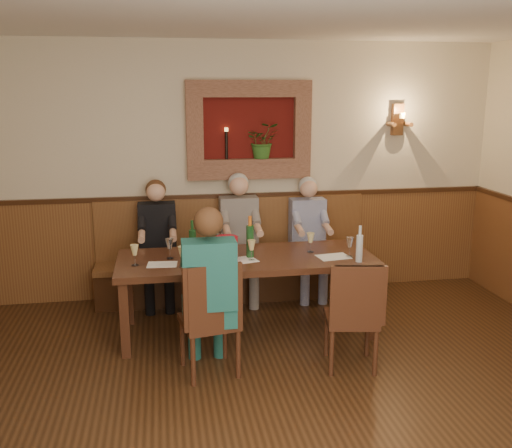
{
  "coord_description": "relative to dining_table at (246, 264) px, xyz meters",
  "views": [
    {
      "loc": [
        -0.76,
        -3.23,
        2.29
      ],
      "look_at": [
        0.1,
        1.9,
        1.05
      ],
      "focal_mm": 40.0,
      "sensor_mm": 36.0,
      "label": 1
    }
  ],
  "objects": [
    {
      "name": "person_bench_mid",
      "position": [
        0.06,
        0.84,
        -0.09
      ],
      "size": [
        0.41,
        0.51,
        1.41
      ],
      "color": "#524C4B",
      "rests_on": "ground"
    },
    {
      "name": "wine_bottle_green_b",
      "position": [
        -0.5,
        0.01,
        0.22
      ],
      "size": [
        0.08,
        0.08,
        0.37
      ],
      "rotation": [
        0.0,
        0.0,
        -0.29
      ],
      "color": "#19471E",
      "rests_on": "dining_table"
    },
    {
      "name": "tasting_sheet_a",
      "position": [
        -0.78,
        -0.12,
        0.08
      ],
      "size": [
        0.28,
        0.21,
        0.0
      ],
      "primitive_type": "cube",
      "rotation": [
        0.0,
        0.0,
        -0.09
      ],
      "color": "white",
      "rests_on": "dining_table"
    },
    {
      "name": "wall_sconce",
      "position": [
        1.9,
        1.08,
        1.27
      ],
      "size": [
        0.25,
        0.2,
        0.35
      ],
      "color": "brown",
      "rests_on": "ground"
    },
    {
      "name": "person_bench_right",
      "position": [
        0.83,
        0.84,
        -0.12
      ],
      "size": [
        0.39,
        0.47,
        1.35
      ],
      "color": "navy",
      "rests_on": "ground"
    },
    {
      "name": "wine_glass_3",
      "position": [
        0.63,
        0.05,
        0.17
      ],
      "size": [
        0.08,
        0.08,
        0.19
      ],
      "primitive_type": null,
      "color": "#D6C680",
      "rests_on": "dining_table"
    },
    {
      "name": "wine_glass_6",
      "position": [
        -1.02,
        -0.11,
        0.17
      ],
      "size": [
        0.08,
        0.08,
        0.19
      ],
      "primitive_type": null,
      "color": "#D6C680",
      "rests_on": "dining_table"
    },
    {
      "name": "tasting_sheet_c",
      "position": [
        0.81,
        -0.14,
        0.08
      ],
      "size": [
        0.32,
        0.25,
        0.0
      ],
      "primitive_type": "cube",
      "rotation": [
        0.0,
        0.0,
        0.15
      ],
      "color": "white",
      "rests_on": "dining_table"
    },
    {
      "name": "chair_near_left",
      "position": [
        -0.42,
        -0.77,
        -0.39
      ],
      "size": [
        0.51,
        0.51,
        0.98
      ],
      "rotation": [
        0.0,
        0.0,
        0.18
      ],
      "color": "#391E11",
      "rests_on": "ground"
    },
    {
      "name": "wine_bottle_green_a",
      "position": [
        0.03,
        -0.02,
        0.24
      ],
      "size": [
        0.08,
        0.08,
        0.39
      ],
      "rotation": [
        0.0,
        0.0,
        -0.21
      ],
      "color": "#19471E",
      "rests_on": "dining_table"
    },
    {
      "name": "tasting_sheet_d",
      "position": [
        -0.31,
        -0.28,
        0.08
      ],
      "size": [
        0.35,
        0.31,
        0.0
      ],
      "primitive_type": "cube",
      "rotation": [
        0.0,
        0.0,
        0.42
      ],
      "color": "white",
      "rests_on": "dining_table"
    },
    {
      "name": "dining_table",
      "position": [
        0.0,
        0.0,
        0.0
      ],
      "size": [
        2.4,
        0.9,
        0.75
      ],
      "color": "#391E11",
      "rests_on": "ground"
    },
    {
      "name": "wine_glass_2",
      "position": [
        -0.23,
        0.14,
        0.17
      ],
      "size": [
        0.08,
        0.08,
        0.19
      ],
      "primitive_type": null,
      "color": "white",
      "rests_on": "dining_table"
    },
    {
      "name": "wainscoting",
      "position": [
        0.0,
        -1.85,
        -0.09
      ],
      "size": [
        6.02,
        6.02,
        1.15
      ],
      "color": "brown",
      "rests_on": "ground"
    },
    {
      "name": "person_bench_left",
      "position": [
        -0.82,
        0.84,
        -0.12
      ],
      "size": [
        0.39,
        0.48,
        1.36
      ],
      "color": "black",
      "rests_on": "ground"
    },
    {
      "name": "water_bottle",
      "position": [
        0.99,
        -0.33,
        0.21
      ],
      "size": [
        0.06,
        0.06,
        0.34
      ],
      "rotation": [
        0.0,
        0.0,
        -0.01
      ],
      "color": "silver",
      "rests_on": "dining_table"
    },
    {
      "name": "chair_near_right",
      "position": [
        0.75,
        -0.86,
        -0.4
      ],
      "size": [
        0.48,
        0.48,
        0.94
      ],
      "rotation": [
        0.0,
        0.0,
        -0.17
      ],
      "color": "#391E11",
      "rests_on": "ground"
    },
    {
      "name": "ground_plane",
      "position": [
        0.0,
        -1.85,
        -0.68
      ],
      "size": [
        6.0,
        6.0,
        0.0
      ],
      "primitive_type": "plane",
      "color": "black",
      "rests_on": "ground"
    },
    {
      "name": "wine_glass_1",
      "position": [
        -0.71,
        0.05,
        0.17
      ],
      "size": [
        0.08,
        0.08,
        0.19
      ],
      "primitive_type": null,
      "color": "white",
      "rests_on": "dining_table"
    },
    {
      "name": "wine_glass_5",
      "position": [
        0.95,
        -0.17,
        0.17
      ],
      "size": [
        0.08,
        0.08,
        0.19
      ],
      "primitive_type": null,
      "color": "white",
      "rests_on": "dining_table"
    },
    {
      "name": "room_shell",
      "position": [
        0.0,
        -1.85,
        1.21
      ],
      "size": [
        6.04,
        6.04,
        2.82
      ],
      "color": "beige",
      "rests_on": "ground"
    },
    {
      "name": "wine_glass_0",
      "position": [
        -0.26,
        -0.31,
        0.17
      ],
      "size": [
        0.08,
        0.08,
        0.19
      ],
      "primitive_type": null,
      "color": "#D6C680",
      "rests_on": "dining_table"
    },
    {
      "name": "wall_niche",
      "position": [
        0.24,
        1.09,
        1.13
      ],
      "size": [
        1.36,
        0.3,
        1.06
      ],
      "color": "#550F0C",
      "rests_on": "ground"
    },
    {
      "name": "wine_glass_4",
      "position": [
        0.03,
        -0.12,
        0.17
      ],
      "size": [
        0.08,
        0.08,
        0.19
      ],
      "primitive_type": null,
      "color": "#D6C680",
      "rests_on": "dining_table"
    },
    {
      "name": "bench",
      "position": [
        0.0,
        0.94,
        -0.35
      ],
      "size": [
        3.0,
        0.45,
        1.11
      ],
      "color": "#381E0F",
      "rests_on": "ground"
    },
    {
      "name": "person_chair_front",
      "position": [
        -0.42,
        -0.78,
        -0.09
      ],
      "size": [
        0.42,
        0.51,
        1.42
      ],
      "color": "#184754",
      "rests_on": "ground"
    },
    {
      "name": "wine_glass_7",
      "position": [
        -0.61,
        -0.23,
        0.17
      ],
      "size": [
        0.08,
        0.08,
        0.19
      ],
      "primitive_type": null,
      "color": "#D6C680",
      "rests_on": "dining_table"
    },
    {
      "name": "spittoon_bucket",
      "position": [
        -0.2,
        -0.11,
        0.19
      ],
      "size": [
        0.26,
        0.26,
        0.23
      ],
      "primitive_type": "cylinder",
      "rotation": [
        0.0,
        0.0,
        0.37
      ],
      "color": "#B70B1D",
      "rests_on": "dining_table"
    },
    {
      "name": "tasting_sheet_b",
      "position": [
        -0.08,
        -0.12,
        0.08
      ],
      "size": [
        0.35,
        0.29,
        0.0
      ],
      "primitive_type": "cube",
      "rotation": [
        0.0,
        0.0,
        0.27
      ],
      "color": "white",
      "rests_on": "dining_table"
    }
  ]
}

